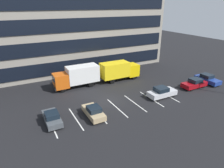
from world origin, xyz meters
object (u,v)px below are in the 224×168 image
(box_truck_yellow_all, at_px, (119,70))
(sedan_maroon, at_px, (194,83))
(box_truck_orange, at_px, (77,76))
(sedan_charcoal, at_px, (52,118))
(sedan_navy, at_px, (207,79))
(sedan_silver, at_px, (162,92))
(sedan_tan, at_px, (94,112))

(box_truck_yellow_all, relative_size, sedan_maroon, 1.69)
(box_truck_orange, xyz_separation_m, sedan_maroon, (16.51, -9.10, -1.20))
(sedan_charcoal, bearing_deg, box_truck_orange, 55.56)
(sedan_navy, bearing_deg, sedan_silver, -176.62)
(sedan_silver, distance_m, sedan_tan, 10.88)
(sedan_charcoal, height_order, sedan_silver, sedan_silver)
(box_truck_yellow_all, relative_size, sedan_charcoal, 1.83)
(box_truck_yellow_all, bearing_deg, sedan_navy, -33.30)
(sedan_silver, distance_m, sedan_navy, 10.57)
(sedan_charcoal, xyz_separation_m, sedan_silver, (15.56, -0.56, 0.07))
(box_truck_orange, bearing_deg, box_truck_yellow_all, -3.23)
(sedan_silver, height_order, sedan_maroon, sedan_silver)
(box_truck_orange, height_order, box_truck_yellow_all, box_truck_orange)
(box_truck_orange, height_order, sedan_tan, box_truck_orange)
(box_truck_yellow_all, relative_size, sedan_silver, 1.66)
(box_truck_orange, xyz_separation_m, sedan_silver, (9.56, -9.32, -1.19))
(sedan_navy, bearing_deg, sedan_charcoal, -179.87)
(sedan_tan, bearing_deg, sedan_silver, 2.17)
(sedan_tan, bearing_deg, sedan_navy, 2.77)
(box_truck_orange, distance_m, sedan_maroon, 18.89)
(box_truck_orange, relative_size, box_truck_yellow_all, 1.03)
(sedan_charcoal, xyz_separation_m, sedan_navy, (26.12, 0.06, 0.06))
(sedan_charcoal, relative_size, sedan_maroon, 0.92)
(sedan_navy, height_order, sedan_tan, sedan_navy)
(sedan_maroon, bearing_deg, sedan_navy, 6.36)
(box_truck_orange, bearing_deg, sedan_tan, -97.72)
(box_truck_yellow_all, height_order, sedan_navy, box_truck_yellow_all)
(box_truck_yellow_all, xyz_separation_m, sedan_tan, (-8.84, -9.31, -1.19))
(box_truck_yellow_all, height_order, sedan_tan, box_truck_yellow_all)
(box_truck_orange, bearing_deg, sedan_charcoal, -124.44)
(box_truck_orange, distance_m, sedan_silver, 13.40)
(box_truck_orange, distance_m, sedan_charcoal, 10.70)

